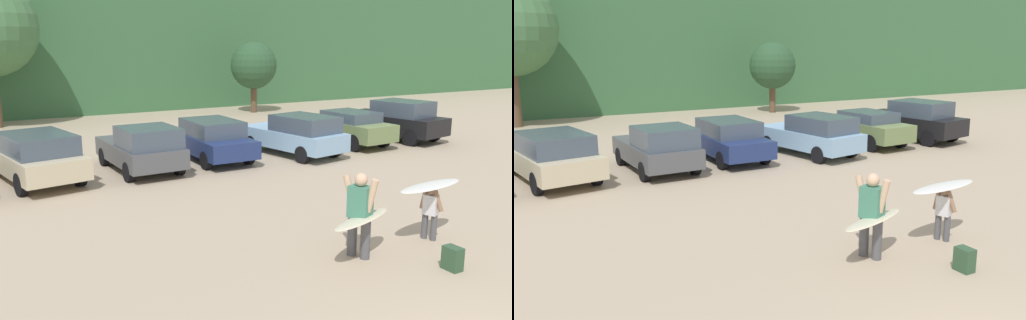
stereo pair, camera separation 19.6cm
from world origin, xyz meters
TOP-DOWN VIEW (x-y plane):
  - hillside_ridge at (0.00, 33.97)m, footprint 108.00×12.00m
  - tree_right at (10.19, 24.64)m, footprint 2.75×2.75m
  - parked_car_champagne at (-3.71, 13.65)m, footprint 2.66×5.03m
  - parked_car_dark_gray at (-0.47, 13.22)m, footprint 1.96×3.99m
  - parked_car_navy at (2.25, 13.86)m, footprint 1.83×4.46m
  - parked_car_sky_blue at (5.35, 12.95)m, footprint 2.46×4.47m
  - parked_car_olive_green at (8.36, 13.81)m, footprint 1.99×4.66m
  - parked_car_black at (10.98, 13.57)m, footprint 2.60×4.74m
  - person_adult at (0.93, 4.18)m, footprint 0.44×0.76m
  - person_child at (2.88, 4.17)m, footprint 0.30×0.52m
  - surfboard_cream at (0.87, 4.04)m, footprint 1.89×1.11m
  - surfboard_white at (2.82, 4.15)m, footprint 1.95×0.77m
  - backpack_dropped at (2.03, 2.82)m, footprint 0.24×0.34m

SIDE VIEW (x-z plane):
  - backpack_dropped at x=2.03m, z-range 0.00..0.45m
  - person_child at x=2.88m, z-range 0.08..1.24m
  - parked_car_olive_green at x=8.36m, z-range 0.05..1.45m
  - parked_car_navy at x=2.25m, z-range 0.03..1.49m
  - parked_car_dark_gray at x=-0.47m, z-range 0.01..1.56m
  - parked_car_sky_blue at x=5.35m, z-range 0.03..1.56m
  - parked_car_champagne at x=-3.71m, z-range 0.03..1.57m
  - surfboard_cream at x=0.87m, z-range 0.75..0.91m
  - parked_car_black at x=10.98m, z-range 0.02..1.73m
  - person_adult at x=0.93m, z-range 0.11..1.82m
  - surfboard_white at x=2.82m, z-range 1.16..1.24m
  - tree_right at x=10.19m, z-range 0.68..4.85m
  - hillside_ridge at x=0.00m, z-range 0.00..7.77m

